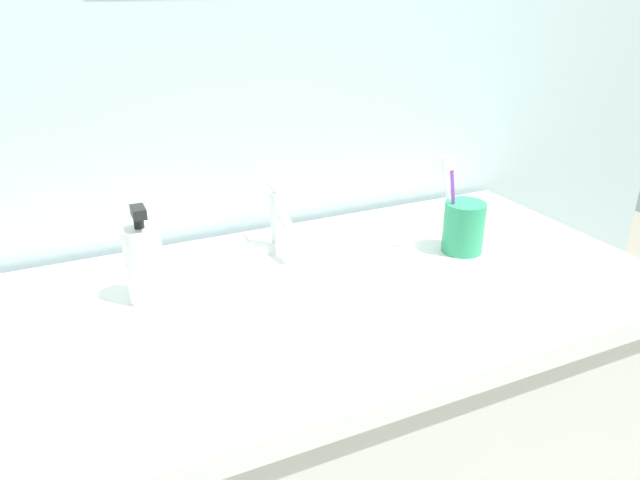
{
  "coord_description": "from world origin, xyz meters",
  "views": [
    {
      "loc": [
        -0.37,
        -0.79,
        1.36
      ],
      "look_at": [
        0.0,
        0.01,
        0.98
      ],
      "focal_mm": 33.0,
      "sensor_mm": 36.0,
      "label": 1
    }
  ],
  "objects_px": {
    "toothbrush_cup": "(464,227)",
    "toothbrush_purple": "(453,198)",
    "soap_dispenser": "(144,264)",
    "faucet": "(280,220)",
    "toothbrush_white": "(448,195)"
  },
  "relations": [
    {
      "from": "toothbrush_cup",
      "to": "toothbrush_purple",
      "type": "distance_m",
      "value": 0.07
    },
    {
      "from": "toothbrush_cup",
      "to": "toothbrush_purple",
      "type": "bearing_deg",
      "value": 165.41
    },
    {
      "from": "faucet",
      "to": "toothbrush_purple",
      "type": "height_order",
      "value": "toothbrush_purple"
    },
    {
      "from": "toothbrush_purple",
      "to": "toothbrush_white",
      "type": "bearing_deg",
      "value": 71.41
    },
    {
      "from": "faucet",
      "to": "toothbrush_white",
      "type": "relative_size",
      "value": 0.83
    },
    {
      "from": "toothbrush_purple",
      "to": "soap_dispenser",
      "type": "bearing_deg",
      "value": 174.63
    },
    {
      "from": "soap_dispenser",
      "to": "toothbrush_purple",
      "type": "bearing_deg",
      "value": -5.37
    },
    {
      "from": "toothbrush_purple",
      "to": "soap_dispenser",
      "type": "xyz_separation_m",
      "value": [
        -0.56,
        0.05,
        -0.05
      ]
    },
    {
      "from": "faucet",
      "to": "soap_dispenser",
      "type": "xyz_separation_m",
      "value": [
        -0.27,
        -0.1,
        0.0
      ]
    },
    {
      "from": "faucet",
      "to": "toothbrush_cup",
      "type": "xyz_separation_m",
      "value": [
        0.31,
        -0.15,
        -0.01
      ]
    },
    {
      "from": "faucet",
      "to": "toothbrush_purple",
      "type": "distance_m",
      "value": 0.33
    },
    {
      "from": "toothbrush_purple",
      "to": "toothbrush_white",
      "type": "xyz_separation_m",
      "value": [
        0.01,
        0.03,
        -0.01
      ]
    },
    {
      "from": "faucet",
      "to": "toothbrush_white",
      "type": "height_order",
      "value": "toothbrush_white"
    },
    {
      "from": "toothbrush_cup",
      "to": "toothbrush_purple",
      "type": "relative_size",
      "value": 0.53
    },
    {
      "from": "faucet",
      "to": "toothbrush_cup",
      "type": "distance_m",
      "value": 0.35
    }
  ]
}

